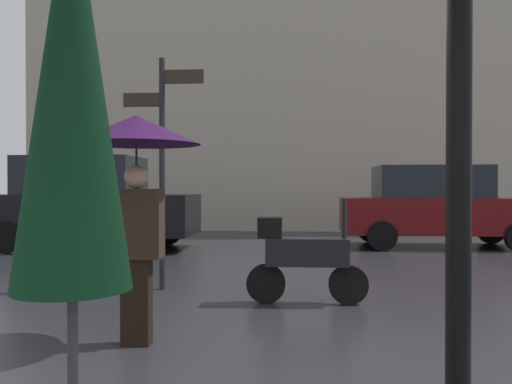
# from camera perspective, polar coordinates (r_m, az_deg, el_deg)

# --- Properties ---
(folded_patio_umbrella_near) EXTENTS (0.40, 0.40, 2.43)m
(folded_patio_umbrella_near) POSITION_cam_1_polar(r_m,az_deg,el_deg) (1.85, -19.55, 9.62)
(folded_patio_umbrella_near) COLOR black
(folded_patio_umbrella_near) RESTS_ON ground
(pedestrian_with_umbrella) EXTENTS (1.11, 1.11, 1.99)m
(pedestrian_with_umbrella) POSITION_cam_1_polar(r_m,az_deg,el_deg) (4.62, -12.98, 3.92)
(pedestrian_with_umbrella) COLOR black
(pedestrian_with_umbrella) RESTS_ON ground
(parked_scooter) EXTENTS (1.42, 0.32, 1.23)m
(parked_scooter) POSITION_cam_1_polar(r_m,az_deg,el_deg) (6.14, 5.17, -7.03)
(parked_scooter) COLOR black
(parked_scooter) RESTS_ON ground
(parked_car_left) EXTENTS (4.39, 1.82, 1.84)m
(parked_car_left) POSITION_cam_1_polar(r_m,az_deg,el_deg) (12.48, 19.22, -1.44)
(parked_car_left) COLOR #590C0F
(parked_car_left) RESTS_ON ground
(parked_car_right) EXTENTS (4.51, 1.96, 2.02)m
(parked_car_right) POSITION_cam_1_polar(r_m,az_deg,el_deg) (11.97, -17.83, -1.13)
(parked_car_right) COLOR black
(parked_car_right) RESTS_ON ground
(street_signpost) EXTENTS (1.08, 0.08, 3.08)m
(street_signpost) POSITION_cam_1_polar(r_m,az_deg,el_deg) (7.03, -10.22, 4.59)
(street_signpost) COLOR black
(street_signpost) RESTS_ON ground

